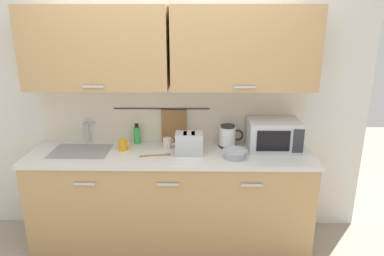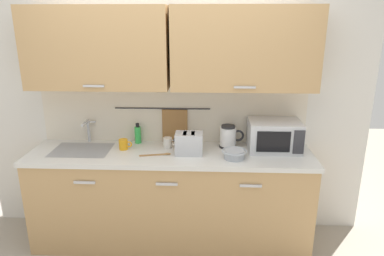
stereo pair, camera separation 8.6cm
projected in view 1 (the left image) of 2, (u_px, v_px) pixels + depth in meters
name	position (u px, v px, depth m)	size (l,w,h in m)	color
counter_unit	(170.00, 197.00, 3.27)	(2.53, 0.64, 0.90)	tan
back_wall_assembly	(171.00, 79.00, 3.18)	(3.70, 0.41, 2.50)	silver
sink_faucet	(86.00, 129.00, 3.33)	(0.09, 0.17, 0.22)	#B2B5BA
microwave	(273.00, 135.00, 3.19)	(0.46, 0.35, 0.27)	silver
electric_kettle	(228.00, 136.00, 3.26)	(0.23, 0.16, 0.21)	black
dish_soap_bottle	(137.00, 135.00, 3.34)	(0.06, 0.06, 0.20)	green
mug_near_sink	(123.00, 145.00, 3.18)	(0.12, 0.08, 0.09)	orange
mixing_bowl	(235.00, 153.00, 3.00)	(0.21, 0.21, 0.08)	#A5ADB7
toaster	(189.00, 143.00, 3.09)	(0.26, 0.17, 0.19)	#B7BABF
mug_by_kettle	(168.00, 143.00, 3.24)	(0.12, 0.08, 0.09)	silver
wooden_spoon	(159.00, 155.00, 3.07)	(0.28, 0.09, 0.01)	#9E7042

